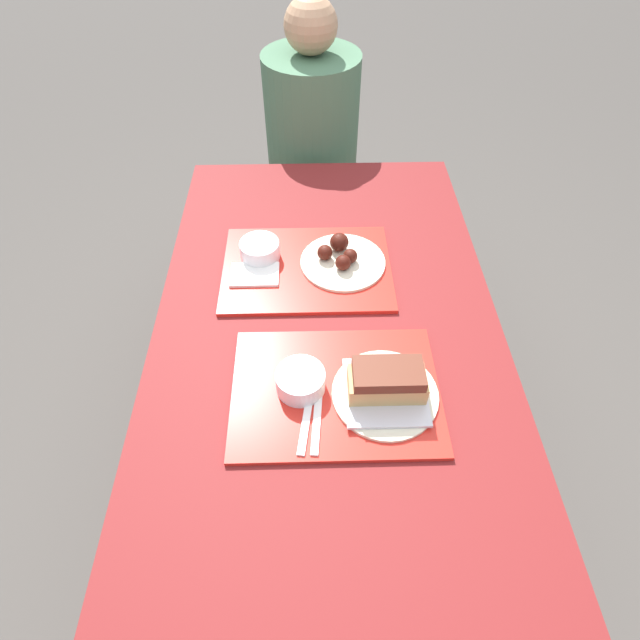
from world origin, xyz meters
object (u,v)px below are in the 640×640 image
at_px(bowl_coleslaw_near, 300,380).
at_px(person_seated_across, 312,126).
at_px(bowl_coleslaw_far, 260,249).
at_px(wings_plate_far, 341,257).
at_px(tray_far, 307,268).
at_px(tray_near, 336,391).
at_px(brisket_sandwich_plate, 386,386).

relative_size(bowl_coleslaw_near, person_seated_across, 0.15).
bearing_deg(person_seated_across, bowl_coleslaw_far, -102.12).
bearing_deg(wings_plate_far, tray_far, -168.78).
height_order(bowl_coleslaw_near, person_seated_across, person_seated_across).
bearing_deg(tray_far, tray_near, -81.41).
distance_m(bowl_coleslaw_far, person_seated_across, 0.73).
bearing_deg(bowl_coleslaw_near, brisket_sandwich_plate, -7.49).
xyz_separation_m(tray_far, bowl_coleslaw_near, (-0.02, -0.39, 0.03)).
bearing_deg(wings_plate_far, bowl_coleslaw_near, -105.04).
height_order(tray_far, wings_plate_far, wings_plate_far).
xyz_separation_m(tray_far, wings_plate_far, (0.09, 0.02, 0.02)).
bearing_deg(tray_near, wings_plate_far, 85.44).
bearing_deg(wings_plate_far, person_seated_across, 95.27).
relative_size(tray_far, bowl_coleslaw_far, 4.22).
relative_size(tray_far, wings_plate_far, 1.96).
xyz_separation_m(tray_near, bowl_coleslaw_near, (-0.08, 0.01, 0.03)).
height_order(tray_near, bowl_coleslaw_far, bowl_coleslaw_far).
height_order(brisket_sandwich_plate, bowl_coleslaw_far, brisket_sandwich_plate).
distance_m(tray_near, bowl_coleslaw_near, 0.08).
bearing_deg(tray_far, bowl_coleslaw_far, 161.08).
height_order(bowl_coleslaw_far, wings_plate_far, wings_plate_far).
bearing_deg(person_seated_across, bowl_coleslaw_near, -92.08).
xyz_separation_m(bowl_coleslaw_near, wings_plate_far, (0.11, 0.41, -0.01)).
distance_m(tray_far, bowl_coleslaw_far, 0.14).
relative_size(bowl_coleslaw_near, bowl_coleslaw_far, 1.00).
distance_m(brisket_sandwich_plate, bowl_coleslaw_far, 0.54).
relative_size(brisket_sandwich_plate, person_seated_across, 0.32).
distance_m(tray_near, bowl_coleslaw_far, 0.48).
bearing_deg(wings_plate_far, brisket_sandwich_plate, -80.43).
xyz_separation_m(bowl_coleslaw_near, bowl_coleslaw_far, (-0.11, 0.43, 0.00)).
bearing_deg(tray_near, bowl_coleslaw_far, 113.08).
bearing_deg(bowl_coleslaw_near, wings_plate_far, 74.96).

